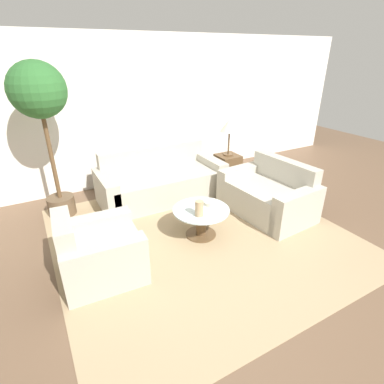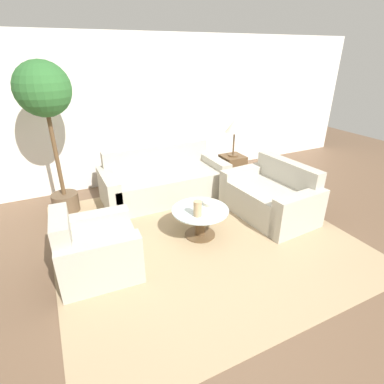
% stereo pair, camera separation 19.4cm
% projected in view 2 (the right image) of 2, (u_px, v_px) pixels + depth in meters
% --- Properties ---
extents(ground_plane, '(14.00, 14.00, 0.00)m').
position_uv_depth(ground_plane, '(215.00, 265.00, 3.54)').
color(ground_plane, brown).
extents(wall_back, '(10.00, 0.06, 2.60)m').
position_uv_depth(wall_back, '(135.00, 112.00, 5.39)').
color(wall_back, white).
rests_on(wall_back, ground_plane).
extents(rug, '(3.72, 3.61, 0.01)m').
position_uv_depth(rug, '(200.00, 235.00, 4.12)').
color(rug, tan).
rests_on(rug, ground_plane).
extents(sofa_main, '(2.07, 0.92, 0.82)m').
position_uv_depth(sofa_main, '(164.00, 181.00, 5.13)').
color(sofa_main, '#B2AD9E').
rests_on(sofa_main, ground_plane).
extents(armchair, '(0.89, 0.86, 0.79)m').
position_uv_depth(armchair, '(93.00, 251.00, 3.33)').
color(armchair, '#B2AD9E').
rests_on(armchair, ground_plane).
extents(loveseat, '(0.97, 1.43, 0.81)m').
position_uv_depth(loveseat, '(272.00, 197.00, 4.56)').
color(loveseat, '#B2AD9E').
rests_on(loveseat, ground_plane).
extents(coffee_table, '(0.76, 0.76, 0.40)m').
position_uv_depth(coffee_table, '(200.00, 219.00, 4.01)').
color(coffee_table, brown).
rests_on(coffee_table, ground_plane).
extents(side_table, '(0.40, 0.40, 0.53)m').
position_uv_depth(side_table, '(232.00, 169.00, 5.68)').
color(side_table, brown).
rests_on(side_table, ground_plane).
extents(table_lamp, '(0.33, 0.33, 0.68)m').
position_uv_depth(table_lamp, '(235.00, 127.00, 5.34)').
color(table_lamp, brown).
rests_on(table_lamp, side_table).
extents(potted_plant, '(0.74, 0.74, 2.21)m').
position_uv_depth(potted_plant, '(46.00, 103.00, 4.04)').
color(potted_plant, brown).
rests_on(potted_plant, ground_plane).
extents(vase, '(0.11, 0.11, 0.21)m').
position_uv_depth(vase, '(198.00, 209.00, 3.76)').
color(vase, tan).
rests_on(vase, coffee_table).
extents(bowl, '(0.20, 0.20, 0.05)m').
position_uv_depth(bowl, '(210.00, 203.00, 4.07)').
color(bowl, beige).
rests_on(bowl, coffee_table).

